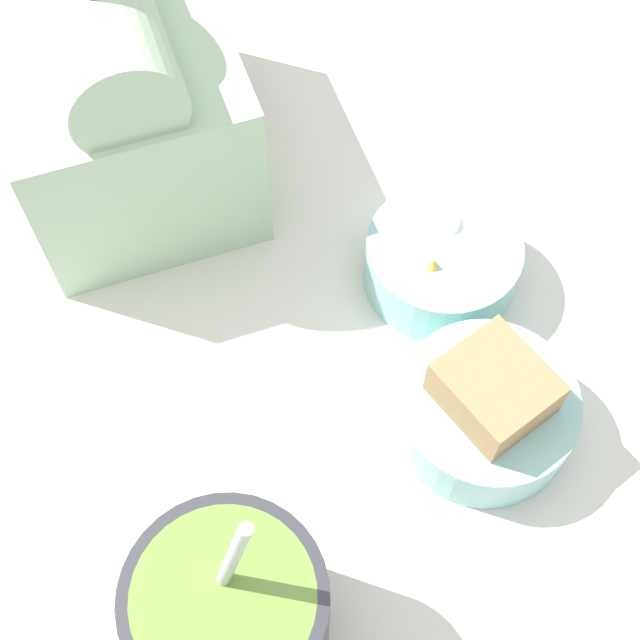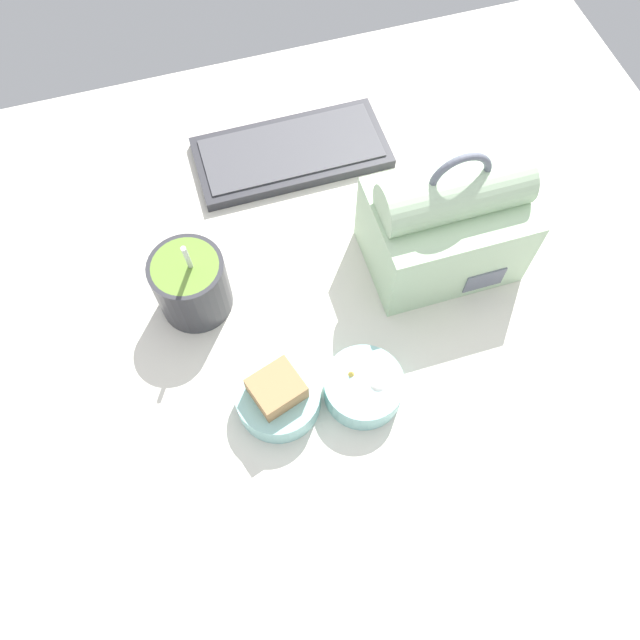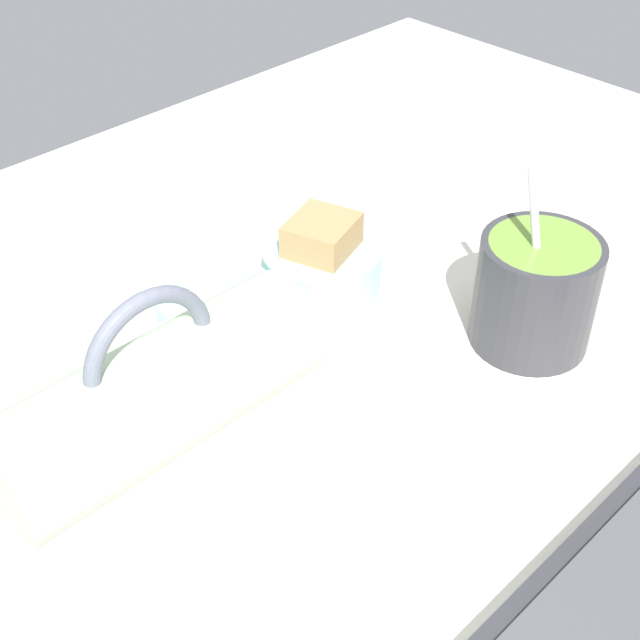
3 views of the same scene
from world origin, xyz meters
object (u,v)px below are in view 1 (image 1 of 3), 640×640
at_px(lunch_bag, 116,80).
at_px(bento_bowl_sandwich, 486,408).
at_px(bento_bowl_snacks, 441,262).
at_px(soup_cup, 231,616).

distance_m(lunch_bag, bento_bowl_sandwich, 0.34).
bearing_deg(bento_bowl_snacks, bento_bowl_sandwich, 170.99).
height_order(bento_bowl_sandwich, bento_bowl_snacks, bento_bowl_sandwich).
bearing_deg(soup_cup, bento_bowl_sandwich, -68.32).
relative_size(lunch_bag, bento_bowl_sandwich, 2.00).
bearing_deg(bento_bowl_sandwich, soup_cup, 111.68).
height_order(soup_cup, bento_bowl_sandwich, soup_cup).
relative_size(lunch_bag, bento_bowl_snacks, 2.11).
bearing_deg(lunch_bag, bento_bowl_sandwich, -151.34).
bearing_deg(soup_cup, lunch_bag, -4.15).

